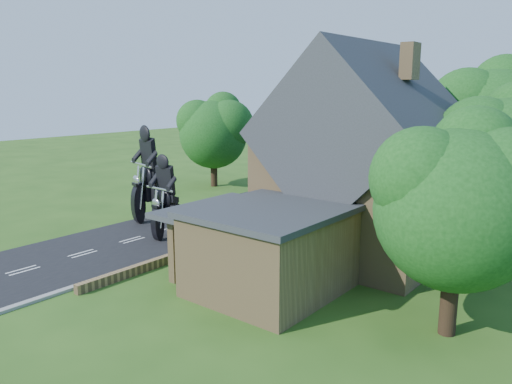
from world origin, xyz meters
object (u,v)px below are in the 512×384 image
Objects in this scene: garden_wall at (252,230)px; house at (364,166)px; annex at (268,248)px; motorcycle_follow at (151,207)px; motorcycle_lead at (167,226)px.

garden_wall is 2.15× the size of house.
annex is (-0.62, -6.80, -2.58)m from house.
house is 5.38× the size of motorcycle_follow.
motorcycle_follow is at bearing -164.86° from garden_wall.
annex is (5.57, -5.80, 1.57)m from garden_wall.
annex is 8.99m from motorcycle_lead.
motorcycle_lead is at bearing -130.77° from garden_wall.
motorcycle_lead is at bearing -153.80° from house.
motorcycle_lead is at bearing 167.04° from motorcycle_follow.
house is (6.19, 1.00, 4.14)m from garden_wall.
house is at bearing -153.92° from motorcycle_follow.
annex is at bearing 175.51° from motorcycle_follow.
house is at bearing -150.68° from motorcycle_lead.
house is 1.45× the size of annex.
motorcycle_follow is (-3.52, 1.77, 0.19)m from motorcycle_lead.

